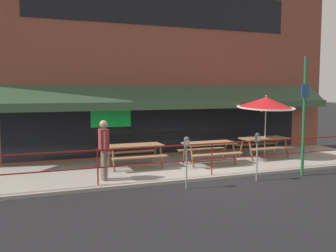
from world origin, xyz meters
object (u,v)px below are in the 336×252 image
(picnic_table_right, at_px, (264,142))
(parking_meter_far, at_px, (257,142))
(pedestrian_walking, at_px, (104,147))
(parking_meter_near, at_px, (187,147))
(street_sign_pole, at_px, (304,115))
(patio_umbrella_right, at_px, (266,103))
(picnic_table_centre, at_px, (209,147))
(picnic_table_left, at_px, (135,149))

(picnic_table_right, height_order, parking_meter_far, parking_meter_far)
(pedestrian_walking, relative_size, parking_meter_far, 1.20)
(parking_meter_near, bearing_deg, street_sign_pole, 1.98)
(picnic_table_right, relative_size, parking_meter_near, 1.27)
(patio_umbrella_right, xyz_separation_m, parking_meter_near, (-4.47, -2.73, -1.03))
(picnic_table_right, bearing_deg, picnic_table_centre, -170.85)
(picnic_table_left, relative_size, parking_meter_far, 1.27)
(parking_meter_far, height_order, street_sign_pole, street_sign_pole)
(picnic_table_centre, bearing_deg, picnic_table_left, 171.56)
(picnic_table_left, xyz_separation_m, picnic_table_centre, (2.55, -0.38, 0.00))
(street_sign_pole, bearing_deg, picnic_table_centre, 133.09)
(picnic_table_left, distance_m, picnic_table_centre, 2.58)
(picnic_table_left, bearing_deg, parking_meter_near, -77.10)
(picnic_table_left, relative_size, picnic_table_right, 1.00)
(picnic_table_left, bearing_deg, patio_umbrella_right, -0.17)
(picnic_table_left, distance_m, street_sign_pole, 5.45)
(picnic_table_centre, relative_size, street_sign_pole, 0.49)
(picnic_table_left, bearing_deg, street_sign_pole, -29.35)
(picnic_table_right, relative_size, patio_umbrella_right, 0.76)
(picnic_table_right, relative_size, street_sign_pole, 0.49)
(pedestrian_walking, height_order, parking_meter_near, pedestrian_walking)
(patio_umbrella_right, distance_m, pedestrian_walking, 6.64)
(parking_meter_near, distance_m, street_sign_pole, 4.08)
(picnic_table_left, relative_size, parking_meter_near, 1.27)
(parking_meter_near, bearing_deg, picnic_table_centre, 50.90)
(picnic_table_left, bearing_deg, pedestrian_walking, -134.18)
(picnic_table_right, height_order, street_sign_pole, street_sign_pole)
(parking_meter_far, xyz_separation_m, street_sign_pole, (1.71, 0.05, 0.74))
(picnic_table_right, xyz_separation_m, parking_meter_far, (-2.18, -2.69, 0.44))
(picnic_table_right, xyz_separation_m, street_sign_pole, (-0.47, -2.64, 1.18))
(patio_umbrella_right, distance_m, parking_meter_far, 3.58)
(picnic_table_centre, bearing_deg, pedestrian_walking, -165.91)
(picnic_table_centre, distance_m, parking_meter_far, 2.35)
(patio_umbrella_right, relative_size, pedestrian_walking, 1.39)
(picnic_table_left, distance_m, parking_meter_near, 2.85)
(picnic_table_left, relative_size, patio_umbrella_right, 0.76)
(pedestrian_walking, bearing_deg, street_sign_pole, -11.96)
(picnic_table_right, bearing_deg, street_sign_pole, -100.05)
(picnic_table_right, bearing_deg, parking_meter_far, -129.02)
(picnic_table_right, bearing_deg, patio_umbrella_right, -90.00)
(pedestrian_walking, bearing_deg, picnic_table_centre, 14.09)
(picnic_table_centre, height_order, patio_umbrella_right, patio_umbrella_right)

